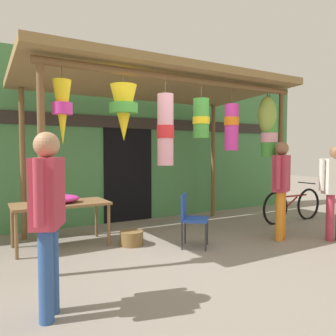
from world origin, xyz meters
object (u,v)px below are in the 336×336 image
(vendor_in_orange, at_px, (48,209))
(shopper_by_bananas, at_px, (281,182))
(display_table, at_px, (61,207))
(parked_bicycle, at_px, (292,205))
(folding_chair, at_px, (190,215))
(wicker_basket_by_table, at_px, (132,238))
(customer_foreground, at_px, (336,185))
(flower_heap_on_table, at_px, (58,199))

(vendor_in_orange, relative_size, shopper_by_bananas, 1.01)
(display_table, xyz_separation_m, parked_bicycle, (4.72, -0.55, -0.29))
(folding_chair, bearing_deg, shopper_by_bananas, -14.26)
(wicker_basket_by_table, bearing_deg, parked_bicycle, -1.15)
(parked_bicycle, xyz_separation_m, customer_foreground, (-0.63, -1.38, 0.59))
(display_table, bearing_deg, wicker_basket_by_table, -25.67)
(parked_bicycle, distance_m, vendor_in_orange, 5.59)
(display_table, bearing_deg, folding_chair, -30.33)
(flower_heap_on_table, bearing_deg, wicker_basket_by_table, -23.55)
(flower_heap_on_table, distance_m, shopper_by_bananas, 3.68)
(display_table, distance_m, flower_heap_on_table, 0.14)
(customer_foreground, height_order, shopper_by_bananas, shopper_by_bananas)
(wicker_basket_by_table, bearing_deg, vendor_in_orange, -131.96)
(display_table, relative_size, folding_chair, 1.72)
(wicker_basket_by_table, distance_m, customer_foreground, 3.52)
(vendor_in_orange, xyz_separation_m, shopper_by_bananas, (3.92, 0.80, -0.01))
(folding_chair, height_order, shopper_by_bananas, shopper_by_bananas)
(wicker_basket_by_table, height_order, shopper_by_bananas, shopper_by_bananas)
(wicker_basket_by_table, bearing_deg, shopper_by_bananas, -22.09)
(display_table, distance_m, wicker_basket_by_table, 1.22)
(vendor_in_orange, height_order, customer_foreground, vendor_in_orange)
(display_table, xyz_separation_m, shopper_by_bananas, (3.35, -1.43, 0.35))
(display_table, relative_size, flower_heap_on_table, 2.04)
(parked_bicycle, bearing_deg, wicker_basket_by_table, 178.85)
(parked_bicycle, distance_m, customer_foreground, 1.63)
(parked_bicycle, relative_size, shopper_by_bananas, 1.05)
(flower_heap_on_table, xyz_separation_m, folding_chair, (1.81, -1.01, -0.26))
(flower_heap_on_table, height_order, parked_bicycle, parked_bicycle)
(flower_heap_on_table, xyz_separation_m, wicker_basket_by_table, (1.05, -0.46, -0.65))
(parked_bicycle, bearing_deg, customer_foreground, -114.41)
(parked_bicycle, xyz_separation_m, vendor_in_orange, (-5.29, -1.68, 0.64))
(folding_chair, distance_m, parked_bicycle, 3.00)
(shopper_by_bananas, bearing_deg, customer_foreground, -34.18)
(folding_chair, bearing_deg, display_table, 149.67)
(parked_bicycle, xyz_separation_m, shopper_by_bananas, (-1.37, -0.88, 0.64))
(display_table, height_order, folding_chair, folding_chair)
(parked_bicycle, bearing_deg, display_table, 173.30)
(vendor_in_orange, bearing_deg, parked_bicycle, 17.56)
(wicker_basket_by_table, xyz_separation_m, customer_foreground, (3.09, -1.46, 0.83))
(display_table, height_order, parked_bicycle, parked_bicycle)
(flower_heap_on_table, relative_size, folding_chair, 0.85)
(vendor_in_orange, bearing_deg, shopper_by_bananas, 11.48)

